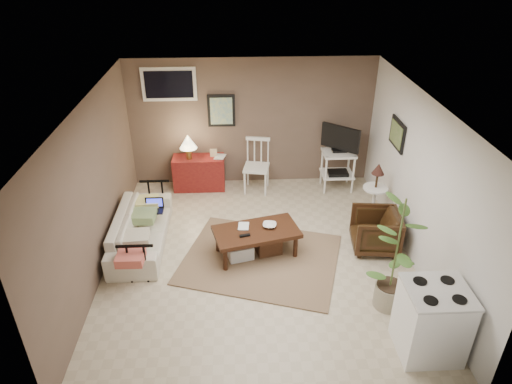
{
  "coord_description": "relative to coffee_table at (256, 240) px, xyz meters",
  "views": [
    {
      "loc": [
        -0.31,
        -5.48,
        4.22
      ],
      "look_at": [
        -0.02,
        0.35,
        0.93
      ],
      "focal_mm": 32.0,
      "sensor_mm": 36.0,
      "label": 1
    }
  ],
  "objects": [
    {
      "name": "spindle_chair",
      "position": [
        0.11,
        2.03,
        0.21
      ],
      "size": [
        0.52,
        0.52,
        1.0
      ],
      "color": "white",
      "rests_on": "floor"
    },
    {
      "name": "side_table",
      "position": [
        2.0,
        0.83,
        0.41
      ],
      "size": [
        0.4,
        0.4,
        1.08
      ],
      "color": "white",
      "rests_on": "floor"
    },
    {
      "name": "sofa_pillows",
      "position": [
        -1.71,
        0.15,
        0.19
      ],
      "size": [
        0.36,
        1.79,
        0.13
      ],
      "primitive_type": null,
      "color": "beige",
      "rests_on": "sofa"
    },
    {
      "name": "sofa_end_rails",
      "position": [
        -1.65,
        0.37,
        0.05
      ],
      "size": [
        0.51,
        1.88,
        0.63
      ],
      "primitive_type": null,
      "color": "black",
      "rests_on": "floor"
    },
    {
      "name": "window",
      "position": [
        -1.41,
        2.4,
        1.69
      ],
      "size": [
        0.96,
        0.03,
        0.6
      ],
      "primitive_type": "cube",
      "color": "white"
    },
    {
      "name": "potted_plant",
      "position": [
        1.66,
        -1.17,
        0.61
      ],
      "size": [
        0.41,
        0.41,
        1.64
      ],
      "color": "#9F967E",
      "rests_on": "floor"
    },
    {
      "name": "red_console",
      "position": [
        -0.98,
        2.16,
        0.12
      ],
      "size": [
        0.95,
        0.42,
        1.1
      ],
      "color": "maroon",
      "rests_on": "floor"
    },
    {
      "name": "sofa",
      "position": [
        -1.76,
        0.37,
        0.11
      ],
      "size": [
        0.55,
        1.88,
        0.74
      ],
      "primitive_type": "imported",
      "rotation": [
        0.0,
        0.0,
        1.57
      ],
      "color": "beige",
      "rests_on": "floor"
    },
    {
      "name": "art_right",
      "position": [
        2.27,
        0.97,
        1.26
      ],
      "size": [
        0.03,
        0.6,
        0.45
      ],
      "primitive_type": "cube",
      "color": "black"
    },
    {
      "name": "coffee_table",
      "position": [
        0.0,
        0.0,
        0.0
      ],
      "size": [
        1.36,
        0.93,
        0.47
      ],
      "color": "#371E0F",
      "rests_on": "floor"
    },
    {
      "name": "art_back",
      "position": [
        -0.51,
        2.4,
        1.19
      ],
      "size": [
        0.5,
        0.03,
        0.6
      ],
      "primitive_type": "cube",
      "color": "black"
    },
    {
      "name": "floor",
      "position": [
        0.04,
        -0.08,
        -0.26
      ],
      "size": [
        5.0,
        5.0,
        0.0
      ],
      "primitive_type": "plane",
      "color": "#C1B293",
      "rests_on": "ground"
    },
    {
      "name": "bowl",
      "position": [
        0.21,
        0.08,
        0.28
      ],
      "size": [
        0.21,
        0.08,
        0.2
      ],
      "primitive_type": "imported",
      "rotation": [
        0.0,
        0.0,
        -0.15
      ],
      "color": "#371E0F",
      "rests_on": "coffee_table"
    },
    {
      "name": "tv_stand",
      "position": [
        1.63,
        2.02,
        0.4
      ],
      "size": [
        0.61,
        0.52,
        1.25
      ],
      "color": "white",
      "rests_on": "floor"
    },
    {
      "name": "laptop",
      "position": [
        -1.58,
        0.69,
        0.21
      ],
      "size": [
        0.29,
        0.21,
        0.2
      ],
      "color": "black",
      "rests_on": "sofa"
    },
    {
      "name": "armchair",
      "position": [
        1.82,
        0.08,
        0.09
      ],
      "size": [
        0.7,
        0.74,
        0.69
      ],
      "primitive_type": "imported",
      "rotation": [
        0.0,
        0.0,
        -1.67
      ],
      "color": "black",
      "rests_on": "floor"
    },
    {
      "name": "rug",
      "position": [
        0.07,
        -0.13,
        -0.25
      ],
      "size": [
        2.65,
        2.36,
        0.02
      ],
      "primitive_type": "cube",
      "rotation": [
        0.0,
        0.0,
        -0.3
      ],
      "color": "#82664C",
      "rests_on": "floor"
    },
    {
      "name": "book_console",
      "position": [
        -0.65,
        2.16,
        0.5
      ],
      "size": [
        0.18,
        0.07,
        0.24
      ],
      "primitive_type": "imported",
      "rotation": [
        0.0,
        0.0,
        -0.26
      ],
      "color": "#371E0F",
      "rests_on": "red_console"
    },
    {
      "name": "stove",
      "position": [
        1.89,
        -1.91,
        0.19
      ],
      "size": [
        0.69,
        0.65,
        0.91
      ],
      "color": "white",
      "rests_on": "floor"
    },
    {
      "name": "book_table",
      "position": [
        -0.26,
        0.1,
        0.29
      ],
      "size": [
        0.16,
        0.03,
        0.22
      ],
      "primitive_type": "imported",
      "rotation": [
        0.0,
        0.0,
        -0.09
      ],
      "color": "#371E0F",
      "rests_on": "coffee_table"
    }
  ]
}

